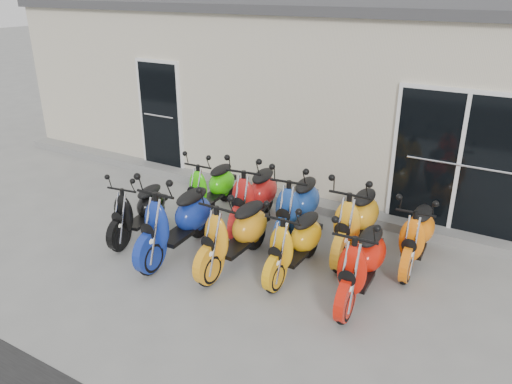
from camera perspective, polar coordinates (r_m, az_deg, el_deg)
ground at (r=7.46m, az=-2.37°, el=-6.86°), size 80.00×80.00×0.00m
building at (r=11.40m, az=12.15°, el=11.71°), size 14.00×6.00×3.20m
roof_cap at (r=11.21m, az=12.90°, el=20.15°), size 14.20×6.20×0.16m
front_step at (r=9.01m, az=4.62°, el=-0.96°), size 14.00×0.40×0.15m
door_left at (r=10.46m, az=-10.88°, el=8.94°), size 1.07×0.08×2.22m
door_right at (r=8.03m, az=22.28°, el=3.42°), size 2.02×0.08×2.22m
scooter_front_black at (r=7.89m, az=-13.37°, el=-1.20°), size 0.79×1.61×1.14m
scooter_front_blue at (r=7.20m, az=-9.12°, el=-2.16°), size 0.78×1.89×1.37m
scooter_front_orange_a at (r=6.84m, az=-2.50°, el=-3.68°), size 0.67×1.76×1.29m
scooter_front_orange_b at (r=6.70m, az=4.48°, el=-4.86°), size 0.59×1.60×1.17m
scooter_front_red at (r=6.30m, az=12.04°, el=-6.86°), size 0.71×1.73×1.26m
scooter_back_green at (r=8.55m, az=-5.22°, el=1.42°), size 0.68×1.63×1.18m
scooter_back_red at (r=7.96m, az=-0.23°, el=0.47°), size 0.92×1.89×1.34m
scooter_back_blue at (r=7.63m, az=4.77°, el=-0.68°), size 0.86×1.86×1.32m
scooter_back_yellow at (r=7.30m, az=11.42°, el=-2.16°), size 0.74×1.84×1.33m
scooter_back_extra at (r=7.23m, az=17.99°, el=-3.80°), size 0.68×1.63×1.18m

